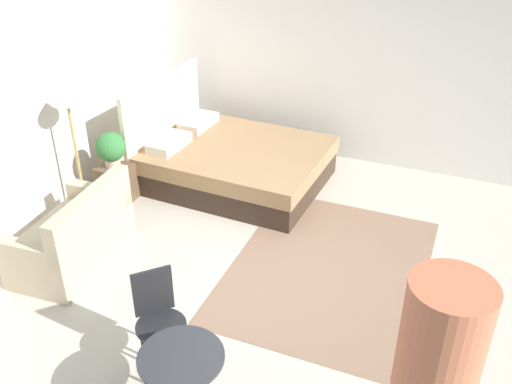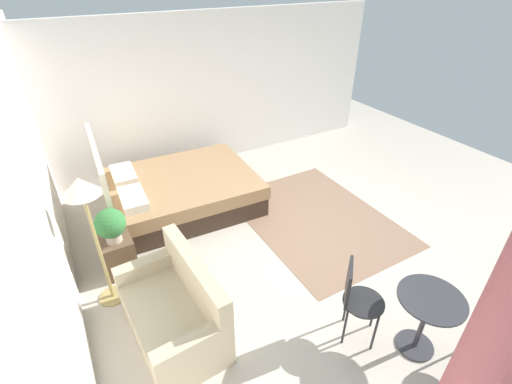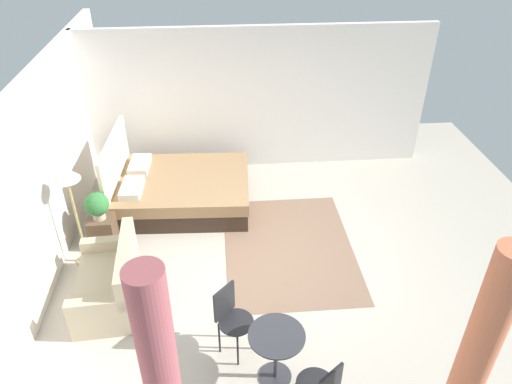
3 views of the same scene
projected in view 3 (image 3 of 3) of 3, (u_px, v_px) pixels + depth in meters
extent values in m
cube|color=#B2A899|center=(275.00, 264.00, 6.92)|extent=(8.95, 9.27, 0.02)
cube|color=silver|center=(30.00, 199.00, 5.96)|extent=(8.95, 0.12, 2.66)
cube|color=silver|center=(258.00, 100.00, 8.66)|extent=(0.12, 6.27, 2.66)
cube|color=#7F604C|center=(289.00, 247.00, 7.21)|extent=(2.58, 1.92, 0.01)
cube|color=#38281E|center=(185.00, 196.00, 8.12)|extent=(1.78, 2.20, 0.31)
cube|color=#93704C|center=(184.00, 183.00, 7.98)|extent=(1.82, 2.24, 0.21)
cube|color=beige|center=(117.00, 173.00, 7.82)|extent=(1.74, 0.14, 1.28)
cube|color=silver|center=(132.00, 188.00, 7.56)|extent=(0.62, 0.35, 0.12)
cube|color=silver|center=(140.00, 165.00, 8.18)|extent=(0.62, 0.35, 0.12)
cube|color=tan|center=(107.00, 289.00, 6.20)|extent=(1.33, 0.81, 0.41)
cube|color=tan|center=(126.00, 261.00, 6.00)|extent=(1.30, 0.22, 0.46)
cube|color=tan|center=(109.00, 244.00, 6.52)|extent=(0.18, 0.75, 0.17)
cube|color=tan|center=(97.00, 306.00, 5.56)|extent=(0.18, 0.75, 0.17)
cube|color=brown|center=(104.00, 227.00, 7.24)|extent=(0.55, 0.37, 0.49)
cylinder|color=tan|center=(99.00, 215.00, 7.00)|extent=(0.18, 0.18, 0.11)
sphere|color=#2D6B33|center=(97.00, 204.00, 6.88)|extent=(0.36, 0.36, 0.36)
cylinder|color=silver|center=(99.00, 204.00, 7.15)|extent=(0.14, 0.14, 0.22)
cylinder|color=#99844C|center=(88.00, 260.00, 6.96)|extent=(0.31, 0.31, 0.02)
cylinder|color=#99844C|center=(78.00, 222.00, 6.57)|extent=(0.04, 0.04, 1.39)
cone|color=beige|center=(65.00, 174.00, 6.14)|extent=(0.36, 0.36, 0.18)
cylinder|color=#2D2D33|center=(275.00, 376.00, 5.34)|extent=(0.37, 0.37, 0.02)
cylinder|color=#2D2D33|center=(276.00, 357.00, 5.15)|extent=(0.05, 0.05, 0.68)
cylinder|color=#2D2D33|center=(277.00, 336.00, 4.96)|extent=(0.61, 0.61, 0.02)
cylinder|color=black|center=(238.00, 351.00, 5.35)|extent=(0.02, 0.02, 0.47)
cylinder|color=black|center=(254.00, 335.00, 5.53)|extent=(0.02, 0.02, 0.47)
cylinder|color=black|center=(219.00, 338.00, 5.50)|extent=(0.02, 0.02, 0.47)
cylinder|color=black|center=(235.00, 323.00, 5.68)|extent=(0.02, 0.02, 0.47)
cylinder|color=black|center=(236.00, 322.00, 5.38)|extent=(0.57, 0.57, 0.02)
cube|color=black|center=(224.00, 301.00, 5.35)|extent=(0.25, 0.25, 0.42)
cylinder|color=black|center=(313.00, 382.00, 5.02)|extent=(0.02, 0.02, 0.46)
cube|color=black|center=(330.00, 384.00, 4.51)|extent=(0.21, 0.27, 0.37)
cylinder|color=#D1704C|center=(475.00, 360.00, 4.06)|extent=(0.29, 0.29, 2.48)
cylinder|color=#994C51|center=(162.00, 383.00, 3.88)|extent=(0.31, 0.31, 2.48)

